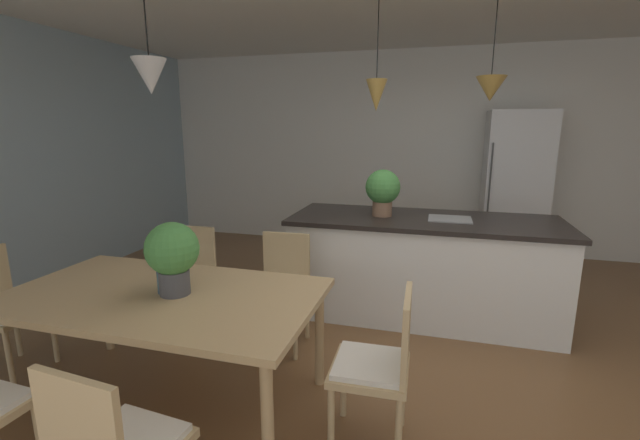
{
  "coord_description": "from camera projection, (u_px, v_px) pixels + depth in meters",
  "views": [
    {
      "loc": [
        -0.06,
        -2.81,
        1.68
      ],
      "look_at": [
        -0.93,
        0.28,
        0.97
      ],
      "focal_mm": 23.7,
      "sensor_mm": 36.0,
      "label": 1
    }
  ],
  "objects": [
    {
      "name": "vase_on_dining_table",
      "position": [
        165.0,
        280.0,
        2.48
      ],
      "size": [
        0.09,
        0.09,
        0.15
      ],
      "color": "slate",
      "rests_on": "dining_table"
    },
    {
      "name": "chair_far_left",
      "position": [
        188.0,
        276.0,
        3.49
      ],
      "size": [
        0.41,
        0.41,
        0.87
      ],
      "color": "tan",
      "rests_on": "ground_plane"
    },
    {
      "name": "potted_plant_on_table",
      "position": [
        172.0,
        253.0,
        2.42
      ],
      "size": [
        0.31,
        0.31,
        0.43
      ],
      "color": "#4C4C51",
      "rests_on": "dining_table"
    },
    {
      "name": "chair_kitchen_end",
      "position": [
        379.0,
        363.0,
        2.2
      ],
      "size": [
        0.41,
        0.41,
        0.87
      ],
      "color": "tan",
      "rests_on": "ground_plane"
    },
    {
      "name": "wall_back_kitchen",
      "position": [
        444.0,
        152.0,
        5.76
      ],
      "size": [
        10.0,
        0.12,
        2.7
      ],
      "primitive_type": "cube",
      "color": "white",
      "rests_on": "ground_plane"
    },
    {
      "name": "potted_plant_on_island",
      "position": [
        383.0,
        189.0,
        3.75
      ],
      "size": [
        0.31,
        0.31,
        0.42
      ],
      "color": "#8C664C",
      "rests_on": "kitchen_island"
    },
    {
      "name": "dining_table",
      "position": [
        163.0,
        302.0,
        2.51
      ],
      "size": [
        1.85,
        1.04,
        0.72
      ],
      "color": "tan",
      "rests_on": "ground_plane"
    },
    {
      "name": "pendant_over_island_aux",
      "position": [
        491.0,
        88.0,
        3.35
      ],
      "size": [
        0.24,
        0.24,
        0.82
      ],
      "color": "black"
    },
    {
      "name": "pendant_over_table",
      "position": [
        150.0,
        76.0,
        2.24
      ],
      "size": [
        0.18,
        0.18,
        0.85
      ],
      "color": "black"
    },
    {
      "name": "kitchen_island",
      "position": [
        422.0,
        266.0,
        3.8
      ],
      "size": [
        2.34,
        0.92,
        0.91
      ],
      "color": "white",
      "rests_on": "ground_plane"
    },
    {
      "name": "chair_window_end",
      "position": [
        2.0,
        307.0,
        2.89
      ],
      "size": [
        0.41,
        0.41,
        0.87
      ],
      "color": "tan",
      "rests_on": "ground_plane"
    },
    {
      "name": "refrigerator",
      "position": [
        514.0,
        188.0,
        5.24
      ],
      "size": [
        0.73,
        0.67,
        1.88
      ],
      "color": "silver",
      "rests_on": "ground_plane"
    },
    {
      "name": "pendant_over_island_main",
      "position": [
        376.0,
        95.0,
        3.6
      ],
      "size": [
        0.18,
        0.18,
        0.89
      ],
      "color": "black"
    },
    {
      "name": "chair_far_right",
      "position": [
        282.0,
        286.0,
        3.27
      ],
      "size": [
        0.42,
        0.42,
        0.87
      ],
      "color": "tan",
      "rests_on": "ground_plane"
    },
    {
      "name": "ground_plane",
      "position": [
        435.0,
        373.0,
        2.99
      ],
      "size": [
        10.0,
        8.4,
        0.04
      ],
      "primitive_type": "cube",
      "color": "brown"
    }
  ]
}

